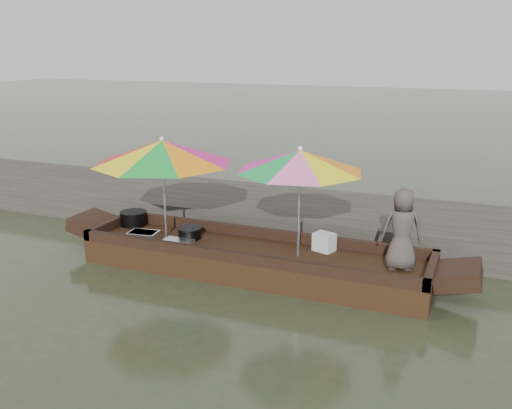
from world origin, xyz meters
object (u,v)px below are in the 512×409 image
at_px(tray_crayfish, 143,235).
at_px(charcoal_grill, 190,233).
at_px(cooking_pot, 134,218).
at_px(supply_bag, 324,242).
at_px(tray_scallop, 177,242).
at_px(boat_hull, 253,261).
at_px(umbrella_bow, 164,188).
at_px(vendor, 402,229).
at_px(umbrella_stern, 299,203).

xyz_separation_m(tray_crayfish, charcoal_grill, (0.68, 0.24, 0.04)).
xyz_separation_m(cooking_pot, supply_bag, (3.23, 0.00, 0.02)).
relative_size(tray_crayfish, tray_scallop, 1.00).
bearing_deg(supply_bag, tray_crayfish, -169.75).
bearing_deg(tray_crayfish, boat_hull, 4.58).
bearing_deg(umbrella_bow, boat_hull, 0.00).
xyz_separation_m(tray_scallop, supply_bag, (2.08, 0.57, 0.10)).
bearing_deg(vendor, cooking_pot, -21.79).
xyz_separation_m(supply_bag, umbrella_bow, (-2.40, -0.35, 0.65)).
xyz_separation_m(tray_scallop, charcoal_grill, (0.04, 0.32, 0.05)).
bearing_deg(boat_hull, cooking_pot, 171.26).
xyz_separation_m(tray_crayfish, umbrella_bow, (0.32, 0.14, 0.73)).
xyz_separation_m(tray_scallop, umbrella_bow, (-0.32, 0.22, 0.74)).
relative_size(boat_hull, umbrella_stern, 2.88).
relative_size(cooking_pot, tray_crayfish, 0.96).
bearing_deg(umbrella_stern, tray_crayfish, -176.68).
height_order(umbrella_bow, umbrella_stern, same).
height_order(boat_hull, umbrella_stern, umbrella_stern).
bearing_deg(cooking_pot, umbrella_bow, -22.98).
height_order(charcoal_grill, vendor, vendor).
distance_m(boat_hull, supply_bag, 1.06).
bearing_deg(charcoal_grill, boat_hull, -5.27).
xyz_separation_m(tray_crayfish, supply_bag, (2.72, 0.49, 0.09)).
bearing_deg(umbrella_stern, cooking_pot, 173.24).
distance_m(boat_hull, charcoal_grill, 1.13).
bearing_deg(charcoal_grill, tray_crayfish, -160.25).
relative_size(tray_scallop, umbrella_bow, 0.21).
bearing_deg(umbrella_bow, vendor, 1.09).
bearing_deg(umbrella_stern, boat_hull, 180.00).
height_order(tray_scallop, vendor, vendor).
bearing_deg(tray_crayfish, supply_bag, 10.25).
bearing_deg(tray_scallop, charcoal_grill, 83.15).
relative_size(charcoal_grill, umbrella_bow, 0.16).
height_order(boat_hull, umbrella_bow, umbrella_bow).
distance_m(tray_crayfish, supply_bag, 2.76).
relative_size(supply_bag, umbrella_stern, 0.16).
relative_size(tray_scallop, vendor, 0.41).
height_order(boat_hull, supply_bag, supply_bag).
relative_size(boat_hull, charcoal_grill, 14.70).
bearing_deg(cooking_pot, tray_crayfish, -44.14).
bearing_deg(umbrella_bow, cooking_pot, 157.02).
distance_m(tray_crayfish, vendor, 3.86).
xyz_separation_m(tray_crayfish, vendor, (3.83, 0.21, 0.50)).
xyz_separation_m(tray_crayfish, tray_scallop, (0.64, -0.08, -0.01)).
bearing_deg(boat_hull, umbrella_bow, 180.00).
bearing_deg(umbrella_bow, supply_bag, 8.30).
distance_m(cooking_pot, tray_scallop, 1.28).
xyz_separation_m(cooking_pot, umbrella_stern, (2.95, -0.35, 0.66)).
relative_size(tray_crayfish, umbrella_bow, 0.21).
height_order(tray_scallop, charcoal_grill, charcoal_grill).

